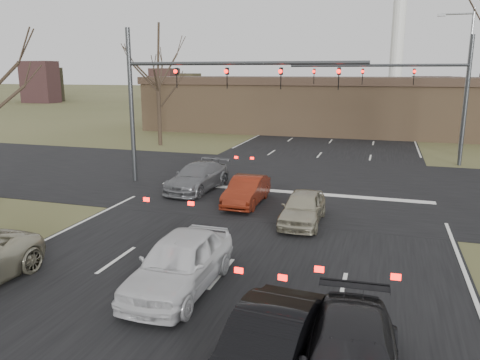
% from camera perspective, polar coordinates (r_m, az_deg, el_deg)
% --- Properties ---
extents(ground, '(360.00, 360.00, 0.00)m').
position_cam_1_polar(ground, '(11.55, -7.50, -17.24)').
color(ground, '#454726').
rests_on(ground, ground).
extents(road_main, '(14.00, 300.00, 0.02)m').
position_cam_1_polar(road_main, '(69.39, 13.72, 7.91)').
color(road_main, black).
rests_on(road_main, ground).
extents(road_cross, '(200.00, 14.00, 0.02)m').
position_cam_1_polar(road_cross, '(25.07, 6.86, -0.38)').
color(road_cross, black).
rests_on(road_cross, ground).
extents(building, '(42.40, 10.40, 5.30)m').
position_cam_1_polar(building, '(47.17, 14.54, 8.84)').
color(building, brown).
rests_on(building, ground).
extents(mast_arm_near, '(12.12, 0.24, 8.00)m').
position_cam_1_polar(mast_arm_near, '(23.99, -6.32, 11.24)').
color(mast_arm_near, '#383A3D').
rests_on(mast_arm_near, ground).
extents(mast_arm_far, '(11.12, 0.24, 8.00)m').
position_cam_1_polar(mast_arm_far, '(32.07, 20.96, 10.82)').
color(mast_arm_far, '#383A3D').
rests_on(mast_arm_far, ground).
extents(streetlight_right_far, '(2.34, 0.25, 10.00)m').
position_cam_1_polar(streetlight_right_far, '(36.36, 25.69, 11.47)').
color(streetlight_right_far, gray).
rests_on(streetlight_right_far, ground).
extents(tree_left_far, '(5.70, 5.70, 9.50)m').
position_cam_1_polar(tree_left_far, '(38.18, -10.11, 15.18)').
color(tree_left_far, black).
rests_on(tree_left_far, ground).
extents(car_white_sedan, '(1.86, 4.56, 1.55)m').
position_cam_1_polar(car_white_sedan, '(12.93, -7.35, -9.94)').
color(car_white_sedan, silver).
rests_on(car_white_sedan, ground).
extents(car_black_hatch, '(1.72, 4.15, 1.33)m').
position_cam_1_polar(car_black_hatch, '(9.53, 3.32, -19.56)').
color(car_black_hatch, black).
rests_on(car_black_hatch, ground).
extents(car_grey_ahead, '(2.27, 4.75, 1.34)m').
position_cam_1_polar(car_grey_ahead, '(23.48, -5.20, 0.37)').
color(car_grey_ahead, slate).
rests_on(car_grey_ahead, ground).
extents(car_red_ahead, '(1.32, 3.77, 1.24)m').
position_cam_1_polar(car_red_ahead, '(20.87, 0.80, -1.31)').
color(car_red_ahead, '#631C0E').
rests_on(car_red_ahead, ground).
extents(car_silver_ahead, '(1.53, 3.75, 1.28)m').
position_cam_1_polar(car_silver_ahead, '(18.42, 7.67, -3.34)').
color(car_silver_ahead, '#A49E85').
rests_on(car_silver_ahead, ground).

